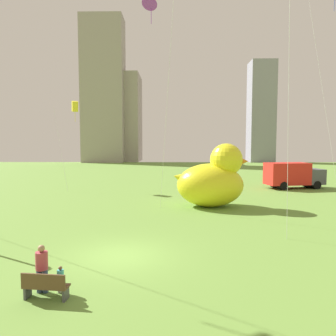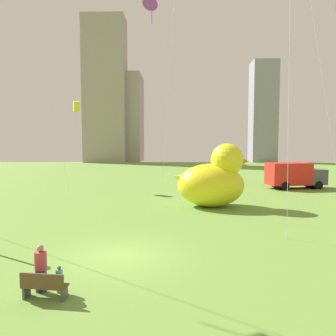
% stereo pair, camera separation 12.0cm
% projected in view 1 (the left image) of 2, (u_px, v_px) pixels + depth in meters
% --- Properties ---
extents(ground_plane, '(140.00, 140.00, 0.00)m').
position_uv_depth(ground_plane, '(121.00, 256.00, 13.97)').
color(ground_plane, olive).
extents(park_bench, '(1.49, 0.59, 0.90)m').
position_uv_depth(park_bench, '(45.00, 286.00, 10.01)').
color(park_bench, brown).
rests_on(park_bench, ground).
extents(person_adult, '(0.40, 0.40, 1.62)m').
position_uv_depth(person_adult, '(42.00, 266.00, 10.48)').
color(person_adult, '#38476B').
rests_on(person_adult, ground).
extents(person_child, '(0.22, 0.22, 0.92)m').
position_uv_depth(person_child, '(61.00, 278.00, 10.47)').
color(person_child, silver).
rests_on(person_child, ground).
extents(giant_inflatable_duck, '(6.02, 3.87, 4.99)m').
position_uv_depth(giant_inflatable_duck, '(213.00, 180.00, 24.76)').
color(giant_inflatable_duck, yellow).
rests_on(giant_inflatable_duck, ground).
extents(box_truck, '(6.68, 3.48, 2.85)m').
position_uv_depth(box_truck, '(293.00, 175.00, 34.91)').
color(box_truck, red).
rests_on(box_truck, ground).
extents(city_skyline, '(50.71, 14.84, 37.72)m').
position_uv_depth(city_skyline, '(142.00, 104.00, 84.99)').
color(city_skyline, '#9E938C').
rests_on(city_skyline, ground).
extents(kite_blue, '(3.15, 3.05, 20.79)m').
position_uv_depth(kite_blue, '(333.00, 8.00, 31.85)').
color(kite_blue, silver).
rests_on(kite_blue, ground).
extents(kite_yellow, '(2.92, 2.99, 9.67)m').
position_uv_depth(kite_yellow, '(75.00, 107.00, 34.56)').
color(kite_yellow, silver).
rests_on(kite_yellow, ground).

